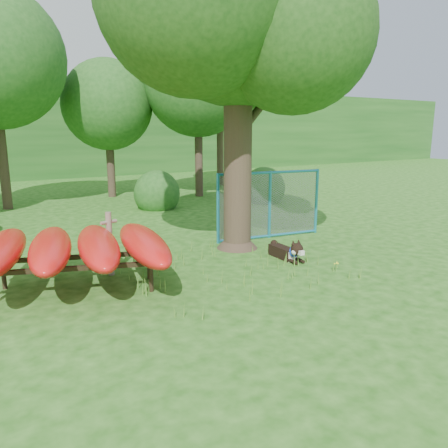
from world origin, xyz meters
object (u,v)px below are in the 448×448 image
oak_tree (236,2)px  husky_dog (288,251)px  kayak_rack (75,248)px  fence_section (270,205)px

oak_tree → husky_dog: size_ratio=7.00×
kayak_rack → husky_dog: bearing=12.6°
oak_tree → fence_section: (1.44, 0.39, -4.99)m
fence_section → husky_dog: bearing=-108.1°
oak_tree → husky_dog: 5.98m
oak_tree → fence_section: 5.21m
fence_section → kayak_rack: bearing=-158.3°
fence_section → oak_tree: bearing=-156.6°
husky_dog → fence_section: (0.97, 1.95, 0.76)m
kayak_rack → fence_section: (5.73, 1.36, 0.11)m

